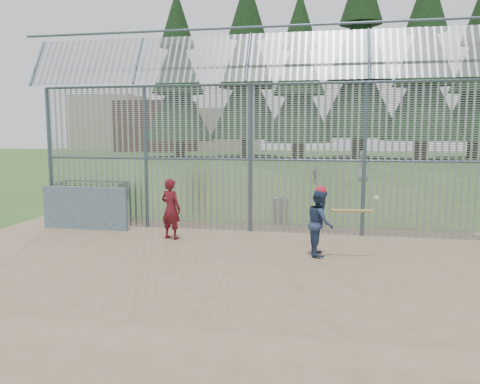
% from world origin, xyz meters
% --- Properties ---
extents(ground, '(120.00, 120.00, 0.00)m').
position_xyz_m(ground, '(0.00, 0.00, 0.00)').
color(ground, '#2D511E').
rests_on(ground, ground).
extents(dirt_infield, '(14.00, 10.00, 0.02)m').
position_xyz_m(dirt_infield, '(0.00, -0.50, 0.01)').
color(dirt_infield, '#756047').
rests_on(dirt_infield, ground).
extents(dugout_wall, '(2.50, 0.12, 1.20)m').
position_xyz_m(dugout_wall, '(-4.60, 2.90, 0.62)').
color(dugout_wall, '#38566B').
rests_on(dugout_wall, dirt_infield).
extents(batter, '(0.62, 0.76, 1.46)m').
position_xyz_m(batter, '(1.94, 1.30, 0.75)').
color(batter, navy).
rests_on(batter, dirt_infield).
extents(onlooker, '(0.65, 0.53, 1.55)m').
position_xyz_m(onlooker, '(-1.84, 2.21, 0.80)').
color(onlooker, maroon).
rests_on(onlooker, dirt_infield).
extents(bg_kid_standing, '(0.85, 0.58, 1.69)m').
position_xyz_m(bg_kid_standing, '(4.02, 18.27, 0.85)').
color(bg_kid_standing, gray).
rests_on(bg_kid_standing, ground).
extents(bg_kid_seated, '(0.56, 0.51, 0.91)m').
position_xyz_m(bg_kid_seated, '(1.45, 16.04, 0.45)').
color(bg_kid_seated, slate).
rests_on(bg_kid_seated, ground).
extents(batting_gear, '(1.34, 0.35, 0.56)m').
position_xyz_m(batting_gear, '(2.14, 1.26, 1.36)').
color(batting_gear, red).
rests_on(batting_gear, ground).
extents(trash_can, '(0.56, 0.56, 0.82)m').
position_xyz_m(trash_can, '(0.67, 5.09, 0.38)').
color(trash_can, gray).
rests_on(trash_can, ground).
extents(bleacher, '(3.00, 0.95, 0.72)m').
position_xyz_m(bleacher, '(-7.52, 8.67, 0.41)').
color(bleacher, slate).
rests_on(bleacher, ground).
extents(backstop_fence, '(20.09, 0.81, 5.30)m').
position_xyz_m(backstop_fence, '(1.81, 3.43, 2.36)').
color(backstop_fence, '#47566B').
rests_on(backstop_fence, ground).
extents(conifer_row, '(38.48, 12.26, 20.20)m').
position_xyz_m(conifer_row, '(1.93, 41.51, 10.83)').
color(conifer_row, '#332319').
rests_on(conifer_row, ground).
extents(distant_buildings, '(26.50, 10.50, 8.00)m').
position_xyz_m(distant_buildings, '(-23.18, 56.49, 3.60)').
color(distant_buildings, brown).
rests_on(distant_buildings, ground).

